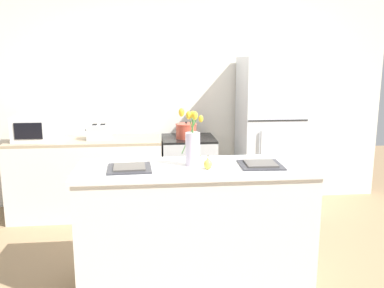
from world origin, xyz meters
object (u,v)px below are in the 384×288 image
flower_vase (192,144)px  toaster (99,132)px  microwave (37,128)px  refrigerator (269,135)px  pear_figurine (208,164)px  cooking_pot (186,131)px  plate_setting_right (261,164)px  stove_range (188,175)px  plate_setting_left (129,168)px

flower_vase → toaster: size_ratio=1.55×
toaster → microwave: bearing=177.8°
refrigerator → flower_vase: size_ratio=4.14×
toaster → pear_figurine: bearing=-59.6°
cooking_pot → microwave: 1.65m
plate_setting_right → microwave: bearing=141.6°
plate_setting_right → toaster: 2.14m
pear_figurine → toaster: (-0.98, 1.68, -0.03)m
flower_vase → plate_setting_right: size_ratio=1.30×
stove_range → cooking_pot: 0.53m
stove_range → microwave: 1.77m
stove_range → pear_figurine: (-0.02, -1.70, 0.56)m
flower_vase → toaster: bearing=119.5°
flower_vase → cooking_pot: 1.54m
pear_figurine → plate_setting_right: size_ratio=0.32×
flower_vase → plate_setting_left: size_ratio=1.30×
plate_setting_right → microwave: microwave is taller
refrigerator → microwave: 2.63m
flower_vase → plate_setting_left: 0.50m
plate_setting_left → cooking_pot: size_ratio=1.40×
pear_figurine → microwave: size_ratio=0.22×
plate_setting_left → plate_setting_right: bearing=0.0°
plate_setting_right → stove_range: bearing=103.5°
plate_setting_left → cooking_pot: 1.68m
plate_setting_left → refrigerator: bearing=46.8°
plate_setting_left → stove_range: bearing=70.1°
flower_vase → microwave: flower_vase is taller
refrigerator → plate_setting_right: bearing=-108.7°
pear_figurine → plate_setting_left: 0.58m
refrigerator → toaster: bearing=-179.2°
cooking_pot → plate_setting_right: bearing=-75.0°
flower_vase → toaster: flower_vase is taller
plate_setting_right → cooking_pot: (-0.43, 1.59, 0.00)m
refrigerator → cooking_pot: 0.98m
plate_setting_right → pear_figurine: bearing=-171.6°
refrigerator → plate_setting_right: (-0.56, -1.64, 0.07)m
plate_setting_left → cooking_pot: cooking_pot is taller
pear_figurine → plate_setting_left: pear_figurine is taller
refrigerator → cooking_pot: bearing=-176.7°
stove_range → microwave: microwave is taller
stove_range → flower_vase: flower_vase is taller
pear_figurine → flower_vase: bearing=130.7°
refrigerator → pear_figurine: refrigerator is taller
refrigerator → microwave: (-2.63, -0.00, 0.12)m
refrigerator → toaster: (-1.95, -0.03, 0.07)m
flower_vase → cooking_pot: flower_vase is taller
refrigerator → plate_setting_left: refrigerator is taller
stove_range → toaster: 1.13m
refrigerator → toaster: refrigerator is taller
plate_setting_right → microwave: (-2.07, 1.64, 0.05)m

